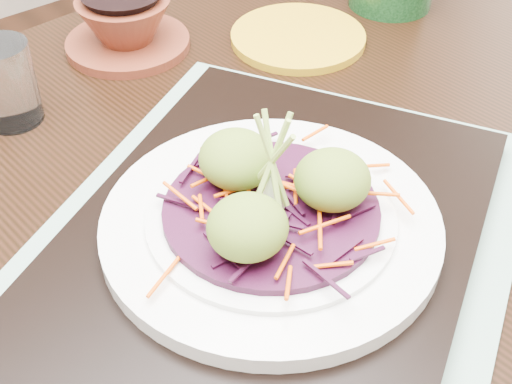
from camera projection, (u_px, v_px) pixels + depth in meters
dining_table at (223, 279)px, 0.74m from camera, size 1.34×0.94×0.81m
placemat at (270, 249)px, 0.63m from camera, size 0.64×0.59×0.00m
serving_tray at (271, 239)px, 0.62m from camera, size 0.55×0.50×0.02m
white_plate at (271, 223)px, 0.61m from camera, size 0.29×0.29×0.02m
cabbage_bed at (271, 210)px, 0.60m from camera, size 0.18×0.18×0.01m
carrot_julienne at (271, 202)px, 0.59m from camera, size 0.22×0.22×0.01m
guacamole_scoops at (272, 188)px, 0.58m from camera, size 0.16×0.14×0.05m
scallion_garnish at (272, 166)px, 0.56m from camera, size 0.07×0.07×0.10m
water_glass at (6, 83)px, 0.75m from camera, size 0.07×0.07×0.09m
terracotta_bowl_set at (126, 26)px, 0.88m from camera, size 0.17×0.17×0.06m
yellow_plate at (298, 37)px, 0.91m from camera, size 0.19×0.19×0.01m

